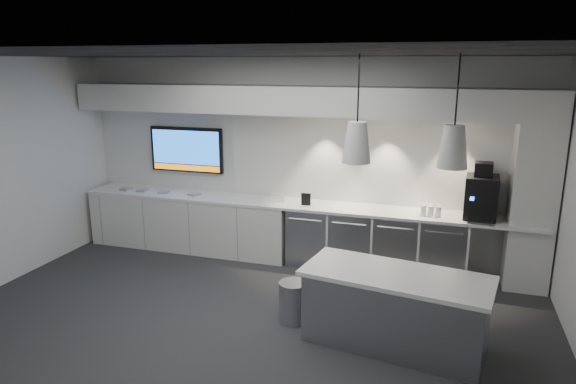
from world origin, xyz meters
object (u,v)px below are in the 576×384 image
(island, at_px, (394,309))
(coffee_machine, at_px, (481,195))
(wall_tv, at_px, (187,150))
(bin, at_px, (293,302))

(island, bearing_deg, coffee_machine, 75.71)
(island, xyz_separation_m, coffee_machine, (0.88, 2.04, 0.80))
(island, distance_m, coffee_machine, 2.36)
(wall_tv, bearing_deg, coffee_machine, -3.15)
(island, bearing_deg, bin, 180.00)
(wall_tv, relative_size, bin, 2.62)
(wall_tv, relative_size, island, 0.62)
(island, distance_m, bin, 1.19)
(island, bearing_deg, wall_tv, 156.69)
(bin, bearing_deg, wall_tv, 139.27)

